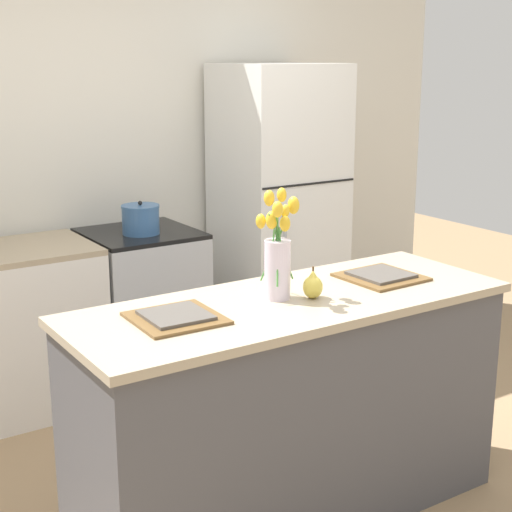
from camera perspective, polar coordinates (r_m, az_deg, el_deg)
ground_plane at (r=3.47m, az=2.38°, el=-18.00°), size 10.00×10.00×0.00m
back_wall at (r=4.73m, az=-11.81°, el=7.92°), size 5.20×0.08×2.70m
kitchen_island at (r=3.25m, az=2.46°, el=-11.00°), size 1.80×0.66×0.94m
stove_range at (r=4.60m, az=-8.22°, el=-3.67°), size 0.60×0.61×0.89m
refrigerator at (r=4.94m, az=1.61°, el=3.27°), size 0.68×0.67×1.81m
flower_vase at (r=3.03m, az=1.58°, el=0.14°), size 0.16×0.16×0.44m
pear_figurine at (r=3.08m, az=4.15°, el=-2.17°), size 0.08×0.08×0.13m
plate_setting_left at (r=2.85m, az=-5.84°, el=-4.44°), size 0.32×0.32×0.02m
plate_setting_right at (r=3.39m, az=9.08°, el=-1.45°), size 0.32×0.32×0.02m
cooking_pot at (r=4.40m, az=-8.39°, el=2.65°), size 0.21×0.21×0.19m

